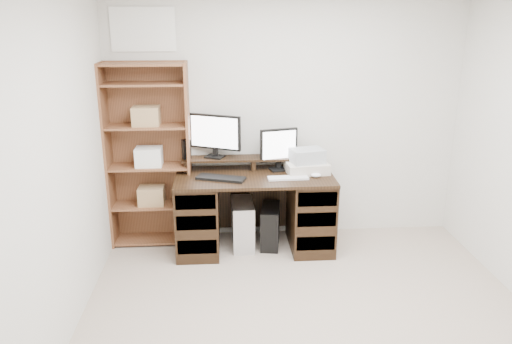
{
  "coord_description": "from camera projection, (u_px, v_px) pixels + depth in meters",
  "views": [
    {
      "loc": [
        -0.63,
        -2.86,
        2.23
      ],
      "look_at": [
        -0.34,
        1.43,
        0.85
      ],
      "focal_mm": 35.0,
      "sensor_mm": 36.0,
      "label": 1
    }
  ],
  "objects": [
    {
      "name": "tower_black",
      "position": [
        270.0,
        226.0,
        4.96
      ],
      "size": [
        0.23,
        0.43,
        0.41
      ],
      "rotation": [
        0.0,
        0.0,
        -0.14
      ],
      "color": "black",
      "rests_on": "ground"
    },
    {
      "name": "monitor_small",
      "position": [
        279.0,
        148.0,
        4.86
      ],
      "size": [
        0.37,
        0.18,
        0.41
      ],
      "rotation": [
        0.0,
        0.0,
        0.24
      ],
      "color": "black",
      "rests_on": "desk"
    },
    {
      "name": "desk",
      "position": [
        255.0,
        210.0,
        4.86
      ],
      "size": [
        1.5,
        0.7,
        0.75
      ],
      "color": "black",
      "rests_on": "ground"
    },
    {
      "name": "bookshelf",
      "position": [
        149.0,
        154.0,
        4.84
      ],
      "size": [
        0.8,
        0.3,
        1.8
      ],
      "color": "brown",
      "rests_on": "ground"
    },
    {
      "name": "mouse",
      "position": [
        316.0,
        175.0,
        4.69
      ],
      "size": [
        0.11,
        0.08,
        0.04
      ],
      "primitive_type": "ellipsoid",
      "rotation": [
        0.0,
        0.0,
        0.14
      ],
      "color": "white",
      "rests_on": "desk"
    },
    {
      "name": "tower_silver",
      "position": [
        243.0,
        224.0,
        4.94
      ],
      "size": [
        0.22,
        0.47,
        0.46
      ],
      "primitive_type": "cube",
      "rotation": [
        0.0,
        0.0,
        0.02
      ],
      "color": "silver",
      "rests_on": "ground"
    },
    {
      "name": "riser_shelf",
      "position": [
        253.0,
        160.0,
        4.92
      ],
      "size": [
        1.4,
        0.22,
        0.12
      ],
      "color": "black",
      "rests_on": "desk"
    },
    {
      "name": "speaker",
      "position": [
        186.0,
        149.0,
        4.84
      ],
      "size": [
        0.1,
        0.1,
        0.19
      ],
      "primitive_type": "cube",
      "rotation": [
        0.0,
        0.0,
        0.39
      ],
      "color": "black",
      "rests_on": "riser_shelf"
    },
    {
      "name": "basket",
      "position": [
        307.0,
        156.0,
        4.79
      ],
      "size": [
        0.35,
        0.29,
        0.13
      ],
      "primitive_type": "cube",
      "rotation": [
        0.0,
        0.0,
        0.23
      ],
      "color": "#9EA4A9",
      "rests_on": "printer"
    },
    {
      "name": "keyboard_black",
      "position": [
        221.0,
        178.0,
        4.63
      ],
      "size": [
        0.48,
        0.29,
        0.03
      ],
      "primitive_type": "cube",
      "rotation": [
        0.0,
        0.0,
        -0.33
      ],
      "color": "black",
      "rests_on": "desk"
    },
    {
      "name": "keyboard_white",
      "position": [
        288.0,
        178.0,
        4.65
      ],
      "size": [
        0.38,
        0.13,
        0.02
      ],
      "primitive_type": "cube",
      "rotation": [
        0.0,
        0.0,
        0.05
      ],
      "color": "silver",
      "rests_on": "desk"
    },
    {
      "name": "printer",
      "position": [
        307.0,
        167.0,
        4.83
      ],
      "size": [
        0.42,
        0.33,
        0.1
      ],
      "primitive_type": "cube",
      "rotation": [
        0.0,
        0.0,
        0.09
      ],
      "color": "beige",
      "rests_on": "desk"
    },
    {
      "name": "monitor_wide",
      "position": [
        215.0,
        134.0,
        4.85
      ],
      "size": [
        0.5,
        0.25,
        0.42
      ],
      "rotation": [
        0.0,
        0.0,
        -0.43
      ],
      "color": "black",
      "rests_on": "riser_shelf"
    },
    {
      "name": "room",
      "position": [
        326.0,
        180.0,
        3.06
      ],
      "size": [
        3.54,
        4.04,
        2.54
      ],
      "color": "tan",
      "rests_on": "ground"
    }
  ]
}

